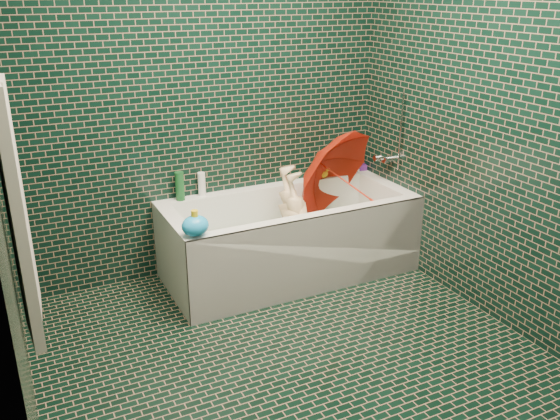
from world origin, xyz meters
name	(u,v)px	position (x,y,z in m)	size (l,w,h in m)	color
floor	(301,368)	(0.00, 0.00, 0.00)	(2.80, 2.80, 0.00)	black
wall_back	(203,92)	(0.00, 1.40, 1.25)	(2.80, 2.80, 0.00)	black
wall_front	(560,261)	(0.00, -1.40, 1.25)	(2.80, 2.80, 0.00)	black
wall_right	(512,114)	(1.30, 0.00, 1.25)	(2.80, 2.80, 0.00)	black
bathtub	(290,246)	(0.45, 1.01, 0.21)	(1.70, 0.75, 0.55)	white
bath_mat	(289,252)	(0.45, 1.02, 0.16)	(1.35, 0.47, 0.01)	green
water	(289,233)	(0.45, 1.02, 0.30)	(1.48, 0.53, 0.00)	silver
towel	(17,212)	(-1.24, 0.24, 1.03)	(0.08, 0.44, 1.12)	#B7B2A9
faucet	(391,154)	(1.26, 1.02, 0.77)	(0.18, 0.19, 0.55)	silver
child	(301,233)	(0.51, 0.98, 0.31)	(0.33, 0.22, 0.92)	#E0BB8C
umbrella	(347,183)	(0.91, 1.02, 0.60)	(0.69, 0.69, 0.61)	red
soap_bottle_a	(355,171)	(1.19, 1.36, 0.55)	(0.10, 0.10, 0.25)	white
soap_bottle_b	(362,171)	(1.25, 1.35, 0.55)	(0.09, 0.09, 0.19)	#58217C
soap_bottle_c	(347,174)	(1.11, 1.34, 0.55)	(0.13, 0.13, 0.17)	#154C22
bottle_right_tall	(352,159)	(1.16, 1.36, 0.66)	(0.06, 0.06, 0.21)	#154C22
bottle_right_pump	(357,161)	(1.20, 1.34, 0.64)	(0.05, 0.05, 0.17)	silver
bottle_left_tall	(180,186)	(-0.21, 1.34, 0.65)	(0.06, 0.06, 0.20)	#154C22
bottle_left_short	(202,184)	(-0.05, 1.37, 0.63)	(0.05, 0.05, 0.16)	white
rubber_duck	(324,173)	(0.89, 1.33, 0.59)	(0.11, 0.08, 0.09)	yellow
bath_toy	(195,225)	(-0.32, 0.71, 0.62)	(0.17, 0.14, 0.16)	#1A9BF1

